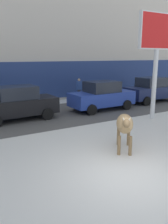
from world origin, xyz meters
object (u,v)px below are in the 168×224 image
Objects in this scene: car_black_sedan at (17,103)px; car_blue_sedan at (102,96)px; car_navy_sedan at (151,90)px; cow_tan at (125,125)px; billboard at (158,38)px; pedestrian_by_cars at (79,90)px.

car_black_sedan is 5.36m from car_blue_sedan.
car_black_sedan is 1.00× the size of car_navy_sedan.
cow_tan is 0.42× the size of car_black_sedan.
cow_tan is 0.32× the size of billboard.
car_navy_sedan is (10.15, 0.12, 0.00)m from car_black_sedan.
car_black_sedan and car_navy_sedan have the same top height.
car_black_sedan is 1.00× the size of car_blue_sedan.
pedestrian_by_cars is (-0.99, 6.64, -3.43)m from billboard.
cow_tan is 10.03m from pedestrian_by_cars.
pedestrian_by_cars is (3.37, 9.44, -0.11)m from cow_tan.
car_navy_sedan is at bearing 0.70° from car_black_sedan.
billboard reaches higher than car_navy_sedan.
car_navy_sedan reaches higher than pedestrian_by_cars.
cow_tan is 6.69m from car_black_sedan.
car_navy_sedan is at bearing 38.99° from cow_tan.
car_blue_sedan is at bearing -93.46° from pedestrian_by_cars.
car_navy_sedan is at bearing -33.13° from pedestrian_by_cars.
car_blue_sedan is at bearing 62.39° from cow_tan.
cow_tan is at bearing -117.61° from car_blue_sedan.
car_blue_sedan is 4.81m from car_navy_sedan.
pedestrian_by_cars is at bearing 29.30° from car_black_sedan.
pedestrian_by_cars is at bearing 146.87° from car_navy_sedan.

